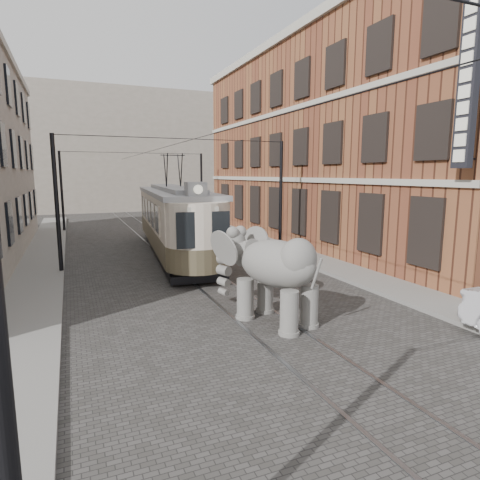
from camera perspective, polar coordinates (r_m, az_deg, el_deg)
name	(u,v)px	position (r m, az deg, el deg)	size (l,w,h in m)	color
ground	(230,297)	(14.67, -1.38, -7.92)	(120.00, 120.00, 0.00)	#3E3B39
tram_rails	(230,296)	(14.66, -1.38, -7.87)	(1.54, 80.00, 0.02)	slate
sidewalk_right	(366,278)	(17.64, 17.18, -5.13)	(2.00, 60.00, 0.15)	slate
sidewalk_left	(25,319)	(13.82, -27.80, -9.77)	(2.00, 60.00, 0.15)	slate
brick_building	(340,147)	(27.35, 13.76, 12.48)	(8.00, 26.00, 12.00)	brown
distant_block	(112,152)	(53.38, -17.50, 11.68)	(28.00, 10.00, 14.00)	gray
catenary	(186,203)	(18.76, -7.55, 5.10)	(11.00, 30.20, 6.00)	black
tram	(174,205)	(22.15, -9.20, 4.83)	(2.78, 13.47, 5.34)	beige
elephant	(277,277)	(11.90, 5.15, -5.21)	(2.45, 4.45, 2.72)	slate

